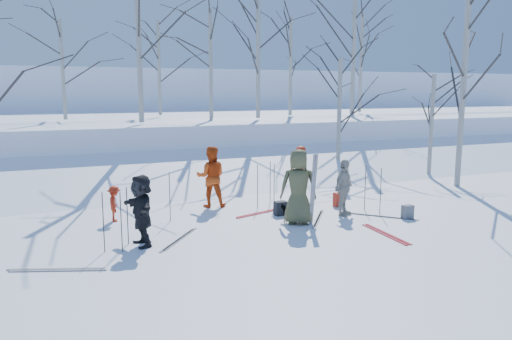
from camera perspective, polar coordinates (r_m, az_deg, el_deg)
name	(u,v)px	position (r m, az deg, el deg)	size (l,w,h in m)	color
ground	(279,228)	(12.95, 2.64, -6.66)	(120.00, 120.00, 0.00)	white
snow_ramp	(200,179)	(19.30, -6.46, -0.99)	(70.00, 9.50, 1.40)	white
snow_plateau	(148,135)	(28.84, -12.28, 3.91)	(70.00, 18.00, 2.20)	white
far_hill	(103,106)	(49.53, -17.05, 6.98)	(90.00, 30.00, 6.00)	white
skier_olive_center	(299,187)	(13.18, 4.88, -1.92)	(0.98, 0.64, 2.01)	#49492C
skier_red_north	(299,176)	(15.42, 4.95, -0.63)	(0.67, 0.44, 1.83)	#B52810
skier_redor_behind	(211,177)	(15.16, -5.17, -0.77)	(0.90, 0.70, 1.85)	#C9410F
skier_red_seated	(115,204)	(14.01, -15.86, -3.72)	(0.63, 0.36, 0.98)	#B52810
skier_cream_east	(344,188)	(14.29, 10.00, -1.98)	(0.94, 0.39, 1.60)	beige
skier_grey_west	(141,210)	(11.64, -12.96, -4.51)	(1.53, 0.49, 1.65)	black
dog	(291,213)	(13.49, 3.99, -4.97)	(0.26, 0.57, 0.48)	black
upright_ski_left	(312,190)	(13.07, 6.41, -2.28)	(0.07, 0.02, 1.90)	silver
upright_ski_right	(314,189)	(13.13, 6.66, -2.23)	(0.07, 0.02, 1.90)	silver
ski_pair_a	(382,216)	(14.50, 14.19, -5.17)	(1.44, 1.53, 0.02)	silver
ski_pair_b	(385,234)	(12.80, 14.57, -7.10)	(0.32, 1.91, 0.02)	#A91820
ski_pair_c	(179,239)	(12.10, -8.78, -7.85)	(1.33, 1.62, 0.02)	silver
ski_pair_d	(57,270)	(10.79, -21.81, -10.55)	(1.85, 0.86, 0.02)	silver
ski_pair_e	(262,212)	(14.51, 0.69, -4.87)	(1.87, 0.78, 0.02)	#A91820
ski_pair_f	(318,219)	(13.95, 7.11, -5.53)	(1.30, 1.64, 0.02)	silver
ski_pole_a	(121,222)	(11.34, -15.15, -5.76)	(0.02, 0.02, 1.34)	black
ski_pole_b	(103,222)	(11.42, -17.04, -5.75)	(0.02, 0.02, 1.34)	black
ski_pole_c	(258,187)	(14.89, 0.18, -1.91)	(0.02, 0.02, 1.34)	black
ski_pole_d	(127,216)	(11.85, -14.48, -5.09)	(0.02, 0.02, 1.34)	black
ski_pole_e	(365,188)	(15.05, 12.37, -2.01)	(0.02, 0.02, 1.34)	black
ski_pole_f	(381,191)	(14.63, 14.05, -2.39)	(0.02, 0.02, 1.34)	black
ski_pole_g	(274,186)	(15.05, 2.09, -1.80)	(0.02, 0.02, 1.34)	black
ski_pole_h	(170,197)	(13.65, -9.83, -3.07)	(0.02, 0.02, 1.34)	black
ski_pole_i	(270,183)	(15.52, 1.64, -1.46)	(0.02, 0.02, 1.34)	black
backpack_red	(339,200)	(15.49, 9.48, -3.35)	(0.32, 0.22, 0.42)	#AF2B1A
backpack_grey	(408,212)	(14.46, 16.93, -4.60)	(0.30, 0.20, 0.38)	#595C61
backpack_dark	(280,208)	(14.22, 2.81, -4.39)	(0.34, 0.24, 0.40)	black
birch_plateau_a	(138,33)	(21.38, -13.29, 15.04)	(5.66, 5.66, 7.22)	silver
birch_plateau_b	(63,70)	(24.26, -21.23, 10.61)	(3.69, 3.69, 4.41)	silver
birch_plateau_c	(258,56)	(23.98, 0.24, 12.91)	(4.66, 4.66, 5.80)	silver
birch_plateau_d	(159,69)	(27.08, -11.02, 11.30)	(3.99, 3.99, 4.84)	silver
birch_plateau_e	(354,35)	(27.54, 11.16, 14.89)	(6.43, 6.43, 8.33)	silver
birch_plateau_f	(291,67)	(26.61, 3.97, 11.66)	(4.11, 4.11, 5.01)	silver
birch_plateau_g	(211,65)	(23.61, -5.20, 11.91)	(4.07, 4.07, 4.96)	silver
birch_plateau_i	(361,63)	(31.26, 11.92, 11.85)	(4.67, 4.67, 5.82)	silver
birch_edge_b	(463,95)	(19.62, 22.55, 7.95)	(5.30, 5.30, 6.71)	silver
birch_edge_c	(431,126)	(21.43, 19.41, 4.75)	(3.51, 3.51, 4.15)	silver
birch_edge_e	(339,118)	(20.82, 9.48, 5.92)	(3.96, 3.96, 4.80)	silver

